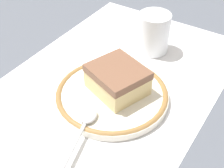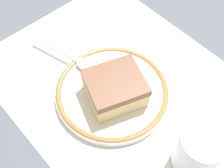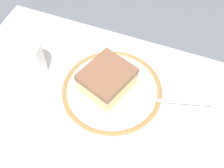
{
  "view_description": "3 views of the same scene",
  "coord_description": "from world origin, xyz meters",
  "px_view_note": "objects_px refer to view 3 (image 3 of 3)",
  "views": [
    {
      "loc": [
        -0.38,
        -0.25,
        0.39
      ],
      "look_at": [
        -0.04,
        -0.03,
        0.03
      ],
      "focal_mm": 50.93,
      "sensor_mm": 36.0,
      "label": 1
    },
    {
      "loc": [
        0.18,
        -0.21,
        0.46
      ],
      "look_at": [
        -0.04,
        -0.03,
        0.03
      ],
      "focal_mm": 48.62,
      "sensor_mm": 36.0,
      "label": 2
    },
    {
      "loc": [
        -0.15,
        0.26,
        0.49
      ],
      "look_at": [
        -0.04,
        -0.03,
        0.03
      ],
      "focal_mm": 46.68,
      "sensor_mm": 36.0,
      "label": 3
    }
  ],
  "objects_px": {
    "cake_slice": "(107,80)",
    "cup": "(28,61)",
    "spoon": "(157,100)",
    "plate": "(112,91)",
    "napkin": "(187,116)"
  },
  "relations": [
    {
      "from": "spoon",
      "to": "plate",
      "type": "bearing_deg",
      "value": 4.13
    },
    {
      "from": "spoon",
      "to": "napkin",
      "type": "height_order",
      "value": "spoon"
    },
    {
      "from": "cake_slice",
      "to": "cup",
      "type": "relative_size",
      "value": 1.36
    },
    {
      "from": "cake_slice",
      "to": "cup",
      "type": "xyz_separation_m",
      "value": [
        0.16,
        0.01,
        0.0
      ]
    },
    {
      "from": "cake_slice",
      "to": "napkin",
      "type": "relative_size",
      "value": 1.1
    },
    {
      "from": "plate",
      "to": "napkin",
      "type": "distance_m",
      "value": 0.15
    },
    {
      "from": "plate",
      "to": "spoon",
      "type": "relative_size",
      "value": 1.39
    },
    {
      "from": "spoon",
      "to": "cup",
      "type": "relative_size",
      "value": 1.72
    },
    {
      "from": "plate",
      "to": "cup",
      "type": "distance_m",
      "value": 0.18
    },
    {
      "from": "spoon",
      "to": "cake_slice",
      "type": "bearing_deg",
      "value": 1.57
    },
    {
      "from": "napkin",
      "to": "spoon",
      "type": "bearing_deg",
      "value": -3.69
    },
    {
      "from": "cup",
      "to": "spoon",
      "type": "bearing_deg",
      "value": -176.34
    },
    {
      "from": "plate",
      "to": "cake_slice",
      "type": "relative_size",
      "value": 1.75
    },
    {
      "from": "cake_slice",
      "to": "spoon",
      "type": "relative_size",
      "value": 0.79
    },
    {
      "from": "plate",
      "to": "cup",
      "type": "xyz_separation_m",
      "value": [
        0.17,
        0.01,
        0.03
      ]
    }
  ]
}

